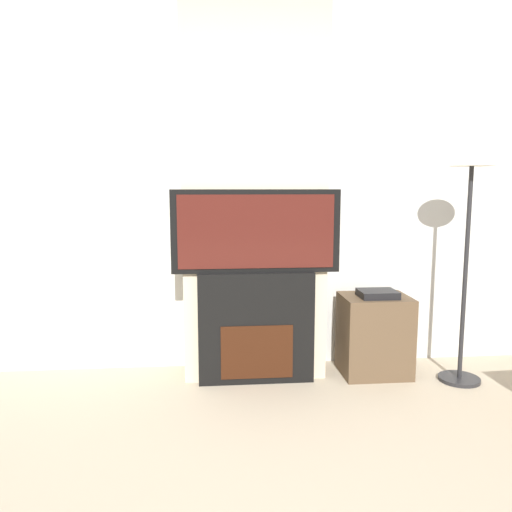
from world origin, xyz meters
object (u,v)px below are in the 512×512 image
fireplace (256,328)px  television (256,231)px  media_stand (374,334)px  floor_lamp (469,209)px

fireplace → television: 0.67m
fireplace → media_stand: 0.87m
fireplace → media_stand: (0.86, 0.06, -0.09)m
floor_lamp → media_stand: 1.08m
television → floor_lamp: bearing=-5.2°
fireplace → television: (0.00, -0.00, 0.67)m
fireplace → floor_lamp: bearing=-5.2°
television → floor_lamp: size_ratio=0.72×
television → media_stand: television is taller
fireplace → floor_lamp: size_ratio=0.50×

